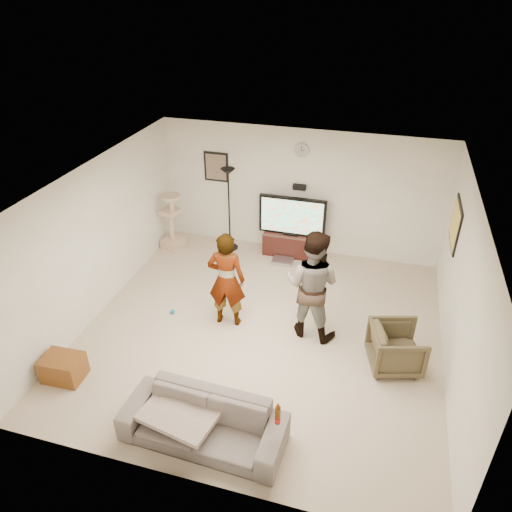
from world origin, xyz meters
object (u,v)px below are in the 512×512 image
(cat_tree, at_px, (171,221))
(person_left, at_px, (226,280))
(tv_stand, at_px, (291,244))
(side_table, at_px, (63,368))
(armchair, at_px, (396,348))
(floor_lamp, at_px, (229,210))
(beer_bottle, at_px, (278,415))
(sofa, at_px, (203,422))
(person_right, at_px, (312,285))
(tv, at_px, (292,216))

(cat_tree, relative_size, person_left, 0.74)
(tv_stand, distance_m, side_table, 4.85)
(armchair, bearing_deg, floor_lamp, 36.68)
(cat_tree, relative_size, beer_bottle, 4.80)
(cat_tree, xyz_separation_m, side_table, (0.08, -3.84, -0.42))
(floor_lamp, bearing_deg, sofa, -75.26)
(cat_tree, bearing_deg, sofa, -61.18)
(person_right, bearing_deg, beer_bottle, 101.53)
(tv, bearing_deg, person_left, -101.99)
(cat_tree, bearing_deg, person_left, -46.93)
(cat_tree, height_order, armchair, cat_tree)
(cat_tree, relative_size, armchair, 1.65)
(person_left, bearing_deg, tv, -107.19)
(person_right, distance_m, armchair, 1.50)
(person_right, xyz_separation_m, side_table, (-3.12, -1.94, -0.71))
(sofa, bearing_deg, person_left, 103.91)
(tv, xyz_separation_m, person_right, (0.80, -2.32, 0.05))
(floor_lamp, distance_m, sofa, 4.76)
(person_left, distance_m, person_right, 1.33)
(tv, distance_m, beer_bottle, 4.77)
(tv_stand, bearing_deg, floor_lamp, -174.70)
(floor_lamp, bearing_deg, cat_tree, -165.37)
(cat_tree, bearing_deg, armchair, -27.16)
(tv, bearing_deg, cat_tree, -170.18)
(tv_stand, height_order, sofa, sofa)
(tv, relative_size, floor_lamp, 0.77)
(person_right, xyz_separation_m, beer_bottle, (0.06, -2.37, -0.19))
(cat_tree, relative_size, sofa, 0.61)
(person_left, bearing_deg, sofa, 96.41)
(sofa, bearing_deg, tv, 91.64)
(floor_lamp, xyz_separation_m, sofa, (1.20, -4.57, -0.57))
(person_right, distance_m, sofa, 2.59)
(floor_lamp, height_order, person_left, floor_lamp)
(floor_lamp, distance_m, person_left, 2.43)
(tv_stand, xyz_separation_m, armchair, (2.13, -2.74, 0.11))
(floor_lamp, relative_size, sofa, 0.87)
(tv_stand, bearing_deg, armchair, -52.19)
(sofa, height_order, armchair, armchair)
(beer_bottle, height_order, armchair, beer_bottle)
(floor_lamp, relative_size, cat_tree, 1.43)
(person_right, bearing_deg, tv, -60.77)
(person_right, bearing_deg, side_table, 42.07)
(sofa, bearing_deg, armchair, 44.07)
(floor_lamp, height_order, person_right, person_right)
(sofa, relative_size, beer_bottle, 7.91)
(tv, xyz_separation_m, floor_lamp, (-1.26, -0.12, 0.02))
(person_right, height_order, side_table, person_right)
(tv, bearing_deg, armchair, -52.19)
(tv, relative_size, cat_tree, 1.10)
(sofa, bearing_deg, side_table, 171.64)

